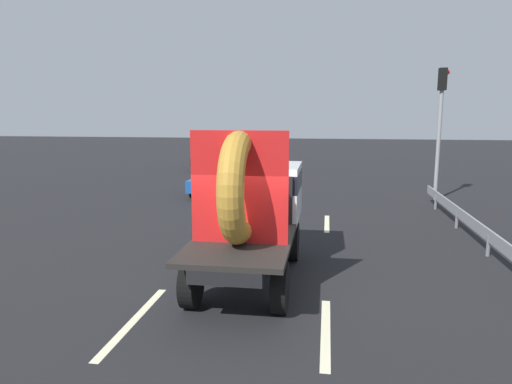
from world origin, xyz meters
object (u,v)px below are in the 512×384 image
at_px(oncoming_car, 211,158).
at_px(flatbed_truck, 253,203).
at_px(distant_sedan, 216,179).
at_px(traffic_light, 440,115).

bearing_deg(oncoming_car, flatbed_truck, -73.11).
relative_size(flatbed_truck, oncoming_car, 1.28).
distance_m(flatbed_truck, oncoming_car, 20.78).
bearing_deg(distant_sedan, traffic_light, -0.90).
bearing_deg(oncoming_car, distant_sedan, -74.57).
xyz_separation_m(flatbed_truck, oncoming_car, (-6.03, 19.87, -0.94)).
relative_size(traffic_light, oncoming_car, 1.37).
height_order(flatbed_truck, traffic_light, traffic_light).
bearing_deg(traffic_light, oncoming_car, 141.93).
bearing_deg(traffic_light, distant_sedan, 179.10).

